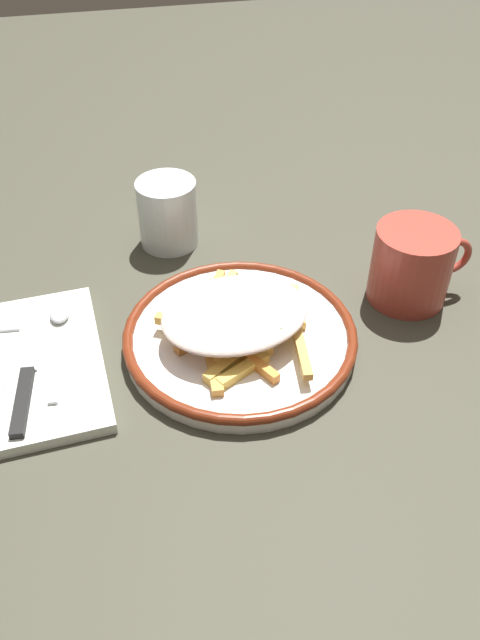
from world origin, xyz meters
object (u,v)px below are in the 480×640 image
at_px(fork, 5,357).
at_px(spoon, 58,334).
at_px(plate, 240,337).
at_px(knife, 28,373).
at_px(fries_heap, 235,316).
at_px(napkin, 32,367).
at_px(coffee_mug, 412,265).
at_px(water_glass, 168,213).

bearing_deg(fork, spoon, 21.52).
height_order(fork, spoon, spoon).
xyz_separation_m(plate, knife, (-0.23, -0.01, 0.00)).
xyz_separation_m(fries_heap, napkin, (-0.23, 0.01, -0.04)).
relative_size(fries_heap, coffee_mug, 1.60).
xyz_separation_m(water_glass, coffee_mug, (0.27, -0.18, 0.00)).
relative_size(spoon, water_glass, 1.67).
bearing_deg(fries_heap, plate, -24.91).
xyz_separation_m(fork, water_glass, (0.21, 0.20, 0.03)).
height_order(fork, coffee_mug, coffee_mug).
height_order(napkin, knife, knife).
height_order(napkin, coffee_mug, coffee_mug).
bearing_deg(coffee_mug, fries_heap, -170.47).
height_order(plate, napkin, plate).
distance_m(knife, coffee_mug, 0.46).
relative_size(fries_heap, spoon, 1.31).
distance_m(spoon, coffee_mug, 0.42).
distance_m(napkin, coffee_mug, 0.45).
xyz_separation_m(plate, coffee_mug, (0.22, 0.04, 0.04)).
xyz_separation_m(plate, fries_heap, (-0.00, 0.00, 0.03)).
bearing_deg(knife, plate, 2.14).
bearing_deg(water_glass, fork, -136.28).
xyz_separation_m(fries_heap, coffee_mug, (0.23, 0.04, 0.00)).
bearing_deg(fries_heap, spoon, 167.59).
height_order(knife, spoon, spoon).
bearing_deg(plate, knife, -177.86).
xyz_separation_m(fries_heap, knife, (-0.23, -0.01, -0.03)).
distance_m(fork, coffee_mug, 0.48).
height_order(plate, knife, plate).
relative_size(napkin, fork, 1.28).
height_order(plate, fork, plate).
bearing_deg(fries_heap, coffee_mug, 9.53).
distance_m(plate, fries_heap, 0.03).
bearing_deg(plate, water_glass, 102.10).
xyz_separation_m(plate, water_glass, (-0.05, 0.22, 0.03)).
relative_size(plate, fork, 1.49).
bearing_deg(spoon, coffee_mug, -0.69).
bearing_deg(plate, fork, 175.03).
xyz_separation_m(knife, spoon, (0.03, 0.05, 0.00)).
bearing_deg(napkin, fork, 155.69).
bearing_deg(coffee_mug, plate, -169.74).
xyz_separation_m(napkin, water_glass, (0.18, 0.21, 0.04)).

